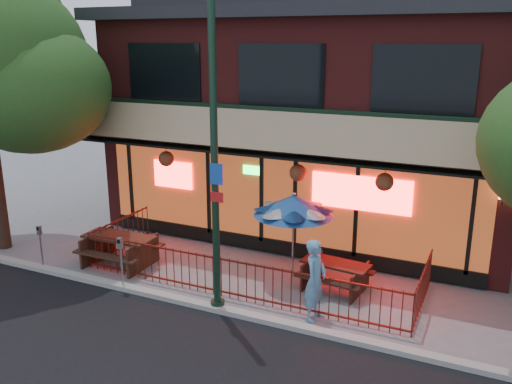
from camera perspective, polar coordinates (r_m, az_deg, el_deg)
ground at (r=12.93m, az=-3.19°, el=-11.40°), size 80.00×80.00×0.00m
curb at (r=12.51m, az=-4.29°, el=-12.10°), size 80.00×0.25×0.12m
restaurant_building at (r=18.17m, az=7.33°, el=10.05°), size 12.96×9.49×8.05m
patio_fence at (r=13.06m, az=-2.19°, el=-8.03°), size 8.44×2.62×1.00m
street_light at (r=11.48m, az=-4.36°, el=1.87°), size 0.43×0.32×7.00m
picnic_table_left at (r=15.10m, az=-14.17°, el=-5.51°), size 1.97×1.53×0.83m
picnic_table_right at (r=13.44m, az=8.35°, el=-8.28°), size 1.76×1.43×0.70m
patio_umbrella at (r=13.43m, az=3.98°, el=-1.38°), size 2.00×1.99×2.28m
pedestrian at (r=11.85m, az=6.26°, el=-9.20°), size 0.48×0.69×1.83m
parking_meter_near at (r=13.52m, az=-14.04°, el=-6.41°), size 0.12×0.11×1.33m
parking_meter_far at (r=15.36m, az=-21.77°, el=-4.69°), size 0.13×0.11×1.22m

